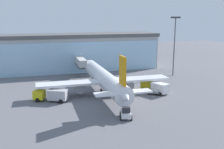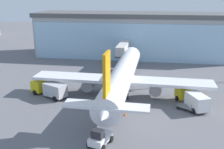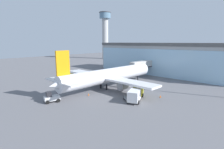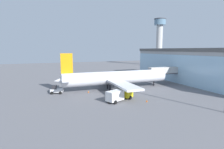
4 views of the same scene
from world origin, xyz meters
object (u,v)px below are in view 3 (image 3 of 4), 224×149
(baggage_cart, at_px, (128,99))
(control_tower, at_px, (105,31))
(fuel_truck, at_px, (136,94))
(safety_cone_nose, at_px, (89,94))
(catering_truck, at_px, (74,78))
(airplane, at_px, (109,76))
(jet_bridge, at_px, (144,65))
(pushback_tug, at_px, (51,98))
(safety_cone_wingtip, at_px, (160,96))

(baggage_cart, bearing_deg, control_tower, -8.16)
(control_tower, relative_size, fuel_truck, 4.56)
(baggage_cart, height_order, safety_cone_nose, baggage_cart)
(control_tower, bearing_deg, catering_truck, -53.29)
(airplane, xyz_separation_m, fuel_truck, (11.78, -4.08, -2.02))
(jet_bridge, bearing_deg, safety_cone_nose, -171.40)
(airplane, relative_size, fuel_truck, 4.73)
(jet_bridge, relative_size, catering_truck, 1.83)
(fuel_truck, xyz_separation_m, safety_cone_nose, (-10.52, -4.54, -1.19))
(airplane, height_order, pushback_tug, airplane)
(control_tower, xyz_separation_m, airplane, (61.55, -62.99, -17.41))
(fuel_truck, relative_size, safety_cone_wingtip, 13.81)
(catering_truck, bearing_deg, safety_cone_nose, -175.83)
(control_tower, bearing_deg, jet_bridge, -35.17)
(control_tower, distance_m, catering_truck, 84.02)
(airplane, bearing_deg, safety_cone_nose, -168.70)
(airplane, height_order, fuel_truck, airplane)
(jet_bridge, height_order, fuel_truck, jet_bridge)
(airplane, xyz_separation_m, safety_cone_wingtip, (14.96, 1.51, -3.21))
(fuel_truck, distance_m, baggage_cart, 1.88)
(jet_bridge, relative_size, pushback_tug, 3.81)
(jet_bridge, relative_size, baggage_cart, 4.28)
(airplane, xyz_separation_m, catering_truck, (-12.68, -2.55, -2.02))
(control_tower, height_order, catering_truck, control_tower)
(safety_cone_wingtip, bearing_deg, baggage_cart, -121.69)
(jet_bridge, relative_size, safety_cone_nose, 24.95)
(control_tower, height_order, pushback_tug, control_tower)
(pushback_tug, height_order, safety_cone_nose, pushback_tug)
(control_tower, distance_m, safety_cone_nose, 97.45)
(baggage_cart, distance_m, safety_cone_wingtip, 8.03)
(baggage_cart, bearing_deg, catering_truck, 28.48)
(airplane, relative_size, safety_cone_nose, 65.26)
(catering_truck, bearing_deg, jet_bridge, -88.55)
(fuel_truck, distance_m, pushback_tug, 18.30)
(fuel_truck, xyz_separation_m, pushback_tug, (-12.98, -12.90, -0.49))
(airplane, height_order, safety_cone_wingtip, airplane)
(fuel_truck, bearing_deg, safety_cone_nose, 91.37)
(fuel_truck, height_order, safety_cone_wingtip, fuel_truck)
(airplane, relative_size, baggage_cart, 11.18)
(pushback_tug, relative_size, safety_cone_wingtip, 6.56)
(jet_bridge, distance_m, control_tower, 75.49)
(control_tower, bearing_deg, airplane, -45.66)
(airplane, distance_m, pushback_tug, 17.20)
(airplane, distance_m, safety_cone_wingtip, 15.38)
(baggage_cart, relative_size, pushback_tug, 0.89)
(pushback_tug, bearing_deg, control_tower, 55.58)
(jet_bridge, bearing_deg, control_tower, 58.39)
(catering_truck, distance_m, fuel_truck, 24.51)
(fuel_truck, relative_size, safety_cone_nose, 13.81)
(catering_truck, bearing_deg, fuel_truck, -155.90)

